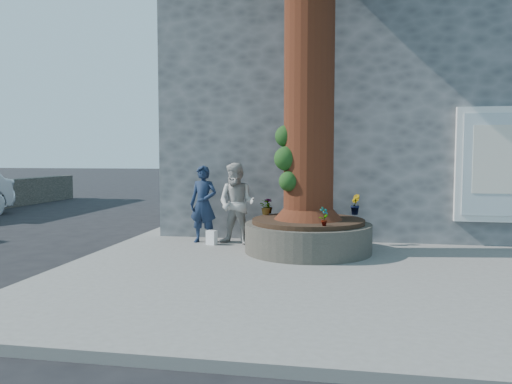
# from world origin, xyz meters

# --- Properties ---
(ground) EXTENTS (120.00, 120.00, 0.00)m
(ground) POSITION_xyz_m (0.00, 0.00, 0.00)
(ground) COLOR black
(ground) RESTS_ON ground
(pavement) EXTENTS (9.00, 8.00, 0.12)m
(pavement) POSITION_xyz_m (1.50, 1.00, 0.06)
(pavement) COLOR slate
(pavement) RESTS_ON ground
(yellow_line) EXTENTS (0.10, 30.00, 0.01)m
(yellow_line) POSITION_xyz_m (-3.05, 1.00, 0.00)
(yellow_line) COLOR yellow
(yellow_line) RESTS_ON ground
(stone_shop) EXTENTS (10.30, 8.30, 6.30)m
(stone_shop) POSITION_xyz_m (2.50, 7.20, 3.16)
(stone_shop) COLOR #4F5155
(stone_shop) RESTS_ON ground
(planter) EXTENTS (2.30, 2.30, 0.60)m
(planter) POSITION_xyz_m (0.80, 2.00, 0.41)
(planter) COLOR black
(planter) RESTS_ON pavement
(man) EXTENTS (0.62, 0.45, 1.55)m
(man) POSITION_xyz_m (-1.35, 2.60, 0.90)
(man) COLOR #16233D
(man) RESTS_ON pavement
(woman) EXTENTS (0.90, 0.78, 1.61)m
(woman) POSITION_xyz_m (-0.64, 2.53, 0.92)
(woman) COLOR #B1AEAA
(woman) RESTS_ON pavement
(shopping_bag) EXTENTS (0.23, 0.18, 0.28)m
(shopping_bag) POSITION_xyz_m (-1.12, 2.39, 0.26)
(shopping_bag) COLOR white
(shopping_bag) RESTS_ON pavement
(plant_a) EXTENTS (0.20, 0.20, 0.32)m
(plant_a) POSITION_xyz_m (1.12, 1.15, 0.88)
(plant_a) COLOR gray
(plant_a) RESTS_ON planter
(plant_b) EXTENTS (0.24, 0.24, 0.40)m
(plant_b) POSITION_xyz_m (1.65, 2.85, 0.92)
(plant_b) COLOR gray
(plant_b) RESTS_ON planter
(plant_c) EXTENTS (0.22, 0.22, 0.31)m
(plant_c) POSITION_xyz_m (-0.05, 2.74, 0.87)
(plant_c) COLOR gray
(plant_c) RESTS_ON planter
(plant_d) EXTENTS (0.35, 0.35, 0.29)m
(plant_d) POSITION_xyz_m (-0.05, 2.52, 0.87)
(plant_d) COLOR gray
(plant_d) RESTS_ON planter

